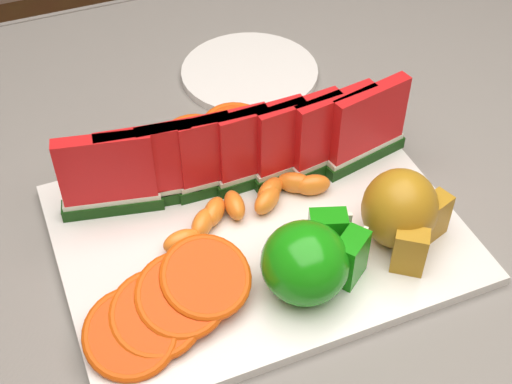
% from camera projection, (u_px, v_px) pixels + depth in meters
% --- Properties ---
extents(table, '(1.40, 0.90, 0.75)m').
position_uv_depth(table, '(219.00, 303.00, 0.80)').
color(table, '#482516').
rests_on(table, ground).
extents(tablecloth, '(1.53, 1.03, 0.20)m').
position_uv_depth(tablecloth, '(217.00, 268.00, 0.76)').
color(tablecloth, slate).
rests_on(tablecloth, table).
extents(platter, '(0.40, 0.30, 0.01)m').
position_uv_depth(platter, '(259.00, 233.00, 0.73)').
color(platter, silver).
rests_on(platter, tablecloth).
extents(apple_cluster, '(0.11, 0.10, 0.08)m').
position_uv_depth(apple_cluster, '(311.00, 260.00, 0.66)').
color(apple_cluster, '#398118').
rests_on(apple_cluster, platter).
extents(pear_cluster, '(0.10, 0.10, 0.08)m').
position_uv_depth(pear_cluster, '(402.00, 212.00, 0.69)').
color(pear_cluster, '#B28017').
rests_on(pear_cluster, platter).
extents(side_plate, '(0.19, 0.19, 0.01)m').
position_uv_depth(side_plate, '(250.00, 72.00, 0.94)').
color(side_plate, silver).
rests_on(side_plate, tablecloth).
extents(watermelon_row, '(0.39, 0.07, 0.10)m').
position_uv_depth(watermelon_row, '(243.00, 152.00, 0.74)').
color(watermelon_row, '#093B10').
rests_on(watermelon_row, platter).
extents(orange_fan_front, '(0.18, 0.12, 0.05)m').
position_uv_depth(orange_fan_front, '(169.00, 305.00, 0.63)').
color(orange_fan_front, '#F93914').
rests_on(orange_fan_front, platter).
extents(orange_fan_back, '(0.24, 0.11, 0.04)m').
position_uv_depth(orange_fan_back, '(178.00, 153.00, 0.78)').
color(orange_fan_back, '#F93914').
rests_on(orange_fan_back, platter).
extents(tangerine_segments, '(0.20, 0.06, 0.02)m').
position_uv_depth(tangerine_segments, '(248.00, 205.00, 0.74)').
color(tangerine_segments, '#D06307').
rests_on(tangerine_segments, platter).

